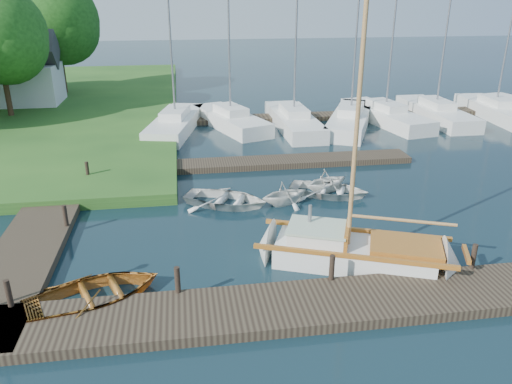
{
  "coord_description": "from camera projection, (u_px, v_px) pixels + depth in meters",
  "views": [
    {
      "loc": [
        -2.63,
        -17.29,
        8.23
      ],
      "look_at": [
        0.0,
        0.0,
        1.2
      ],
      "focal_mm": 35.0,
      "sensor_mm": 36.0,
      "label": 1
    }
  ],
  "objects": [
    {
      "name": "marina_boat_2",
      "position": [
        294.0,
        119.0,
        32.3
      ],
      "size": [
        2.33,
        8.66,
        11.71
      ],
      "rotation": [
        0.0,
        0.0,
        1.59
      ],
      "color": "silver",
      "rests_on": "ground"
    },
    {
      "name": "marina_boat_3",
      "position": [
        350.0,
        118.0,
        32.65
      ],
      "size": [
        5.82,
        9.17,
        10.96
      ],
      "rotation": [
        0.0,
        0.0,
        1.14
      ],
      "color": "silver",
      "rests_on": "ground"
    },
    {
      "name": "mooring_post_2",
      "position": [
        332.0,
        267.0,
        14.66
      ],
      "size": [
        0.16,
        0.16,
        0.8
      ],
      "primitive_type": "cylinder",
      "color": "black",
      "rests_on": "near_dock"
    },
    {
      "name": "house_c",
      "position": [
        23.0,
        75.0,
        36.57
      ],
      "size": [
        5.25,
        4.0,
        5.28
      ],
      "color": "silver",
      "rests_on": "shore"
    },
    {
      "name": "tree_7",
      "position": [
        56.0,
        20.0,
        39.21
      ],
      "size": [
        6.83,
        6.83,
        9.38
      ],
      "color": "#332114",
      "rests_on": "shore"
    },
    {
      "name": "marina_boat_0",
      "position": [
        176.0,
        122.0,
        31.64
      ],
      "size": [
        3.99,
        8.61,
        11.82
      ],
      "rotation": [
        0.0,
        0.0,
        1.35
      ],
      "color": "silver",
      "rests_on": "ground"
    },
    {
      "name": "marina_boat_5",
      "position": [
        436.0,
        111.0,
        34.44
      ],
      "size": [
        2.24,
        8.61,
        10.69
      ],
      "rotation": [
        0.0,
        0.0,
        1.57
      ],
      "color": "silver",
      "rests_on": "ground"
    },
    {
      "name": "mooring_post_4",
      "position": [
        65.0,
        216.0,
        18.06
      ],
      "size": [
        0.16,
        0.16,
        0.8
      ],
      "primitive_type": "cylinder",
      "color": "black",
      "rests_on": "left_dock"
    },
    {
      "name": "tender_b",
      "position": [
        285.0,
        192.0,
        20.63
      ],
      "size": [
        2.54,
        2.37,
        1.09
      ],
      "primitive_type": "imported",
      "rotation": [
        0.0,
        0.0,
        1.9
      ],
      "color": "silver",
      "rests_on": "ground"
    },
    {
      "name": "mooring_post_0",
      "position": [
        9.0,
        293.0,
        13.4
      ],
      "size": [
        0.16,
        0.16,
        0.8
      ],
      "primitive_type": "cylinder",
      "color": "black",
      "rests_on": "near_dock"
    },
    {
      "name": "pontoon",
      "position": [
        361.0,
        115.0,
        35.32
      ],
      "size": [
        30.0,
        1.6,
        0.3
      ],
      "primitive_type": "cube",
      "color": "black",
      "rests_on": "ground"
    },
    {
      "name": "near_dock",
      "position": [
        289.0,
        307.0,
        13.74
      ],
      "size": [
        18.0,
        2.2,
        0.3
      ],
      "primitive_type": "cube",
      "color": "black",
      "rests_on": "ground"
    },
    {
      "name": "far_dock",
      "position": [
        276.0,
        162.0,
        25.48
      ],
      "size": [
        14.0,
        1.6,
        0.3
      ],
      "primitive_type": "cube",
      "color": "black",
      "rests_on": "ground"
    },
    {
      "name": "tender_c",
      "position": [
        329.0,
        188.0,
        21.59
      ],
      "size": [
        4.1,
        3.67,
        0.7
      ],
      "primitive_type": "imported",
      "rotation": [
        0.0,
        0.0,
        1.11
      ],
      "color": "silver",
      "rests_on": "ground"
    },
    {
      "name": "dinghy",
      "position": [
        95.0,
        290.0,
        14.1
      ],
      "size": [
        4.5,
        3.9,
        0.78
      ],
      "primitive_type": "imported",
      "rotation": [
        0.0,
        0.0,
        1.95
      ],
      "color": "brown",
      "rests_on": "ground"
    },
    {
      "name": "tender_d",
      "position": [
        327.0,
        179.0,
        21.96
      ],
      "size": [
        2.75,
        2.6,
        1.15
      ],
      "primitive_type": "imported",
      "rotation": [
        0.0,
        0.0,
        1.99
      ],
      "color": "silver",
      "rests_on": "ground"
    },
    {
      "name": "sailboat",
      "position": [
        359.0,
        254.0,
        16.15
      ],
      "size": [
        7.37,
        4.47,
        9.83
      ],
      "rotation": [
        0.0,
        0.0,
        -0.38
      ],
      "color": "silver",
      "rests_on": "ground"
    },
    {
      "name": "mooring_post_3",
      "position": [
        474.0,
        256.0,
        15.29
      ],
      "size": [
        0.16,
        0.16,
        0.8
      ],
      "primitive_type": "cylinder",
      "color": "black",
      "rests_on": "near_dock"
    },
    {
      "name": "marina_boat_6",
      "position": [
        495.0,
        109.0,
        35.13
      ],
      "size": [
        2.78,
        8.42,
        10.01
      ],
      "rotation": [
        0.0,
        0.0,
        1.5
      ],
      "color": "silver",
      "rests_on": "ground"
    },
    {
      "name": "left_dock",
      "position": [
        51.0,
        209.0,
        19.96
      ],
      "size": [
        2.2,
        18.0,
        0.3
      ],
      "primitive_type": "cube",
      "color": "black",
      "rests_on": "ground"
    },
    {
      "name": "mooring_post_1",
      "position": [
        177.0,
        280.0,
        14.03
      ],
      "size": [
        0.16,
        0.16,
        0.8
      ],
      "primitive_type": "cylinder",
      "color": "black",
      "rests_on": "near_dock"
    },
    {
      "name": "mooring_post_5",
      "position": [
        87.0,
        170.0,
        22.65
      ],
      "size": [
        0.16,
        0.16,
        0.8
      ],
      "primitive_type": "cylinder",
      "color": "black",
      "rests_on": "left_dock"
    },
    {
      "name": "tender_a",
      "position": [
        226.0,
        197.0,
        20.58
      ],
      "size": [
        4.22,
        3.76,
        0.72
      ],
      "primitive_type": "imported",
      "rotation": [
        0.0,
        0.0,
        1.12
      ],
      "color": "silver",
      "rests_on": "ground"
    },
    {
      "name": "marina_boat_1",
      "position": [
        231.0,
        118.0,
        32.46
      ],
      "size": [
        4.69,
        7.9,
        11.45
      ],
      "rotation": [
        0.0,
        0.0,
        1.92
      ],
      "color": "silver",
      "rests_on": "ground"
    },
    {
      "name": "ground",
      "position": [
        256.0,
        221.0,
        19.3
      ],
      "size": [
        160.0,
        160.0,
        0.0
      ],
      "primitive_type": "plane",
      "color": "black",
      "rests_on": "ground"
    },
    {
      "name": "marina_boat_4",
      "position": [
        385.0,
        114.0,
        33.68
      ],
      "size": [
        3.75,
        8.71,
        11.72
      ],
      "rotation": [
        0.0,
        0.0,
        1.76
      ],
      "color": "silver",
      "rests_on": "ground"
    }
  ]
}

